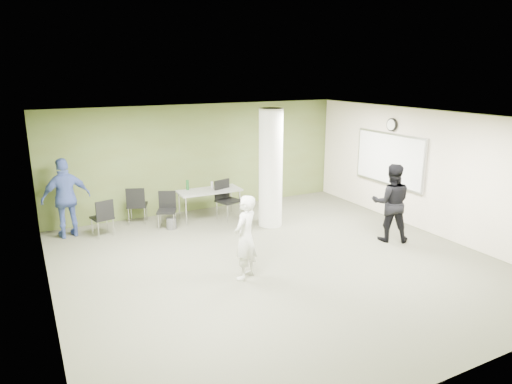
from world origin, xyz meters
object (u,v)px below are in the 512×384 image
woman_white (245,237)px  man_blue (66,198)px  chair_back_left (103,215)px  man_black (391,203)px  folding_table (209,192)px

woman_white → man_blue: 4.55m
chair_back_left → man_blue: bearing=-40.1°
chair_back_left → woman_white: size_ratio=0.55×
woman_white → man_black: (3.64, 0.24, 0.09)m
man_blue → folding_table: bearing=166.5°
chair_back_left → man_blue: man_blue is taller
chair_back_left → man_blue: 0.88m
chair_back_left → man_black: 6.37m
chair_back_left → man_black: (5.52, -3.16, 0.36)m
folding_table → woman_white: (-0.70, -3.49, 0.08)m
folding_table → woman_white: bearing=-100.3°
folding_table → chair_back_left: folding_table is taller
folding_table → man_black: (2.94, -3.25, 0.16)m
man_blue → man_black: bearing=141.5°
man_blue → chair_back_left: bearing=144.6°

